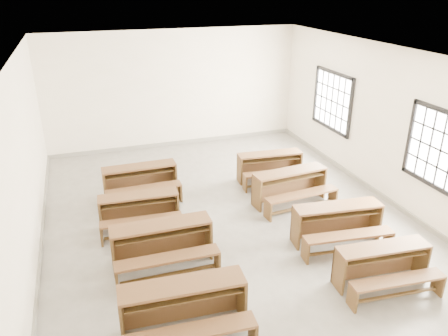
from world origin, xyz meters
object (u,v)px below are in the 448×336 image
object	(u,v)px
desk_set_2	(139,209)
desk_set_5	(338,221)
desk_set_4	(383,263)
desk_set_0	(184,306)
desk_set_1	(162,242)
desk_set_3	(140,179)
desk_set_7	(270,165)
desk_set_6	(291,185)

from	to	relation	value
desk_set_2	desk_set_5	distance (m)	3.67
desk_set_4	desk_set_5	size ratio (longest dim) A/B	0.91
desk_set_0	desk_set_1	bearing A→B (deg)	92.27
desk_set_2	desk_set_3	size ratio (longest dim) A/B	0.97
desk_set_5	desk_set_7	distance (m)	2.79
desk_set_5	desk_set_6	distance (m)	1.63
desk_set_0	desk_set_5	bearing A→B (deg)	25.52
desk_set_4	desk_set_3	bearing A→B (deg)	131.24
desk_set_1	desk_set_3	bearing A→B (deg)	89.69
desk_set_2	desk_set_7	world-z (taller)	desk_set_7
desk_set_1	desk_set_6	xyz separation A→B (m)	(2.99, 1.30, -0.01)
desk_set_3	desk_set_0	bearing A→B (deg)	-91.57
desk_set_0	desk_set_5	world-z (taller)	desk_set_0
desk_set_2	desk_set_3	bearing A→B (deg)	83.92
desk_set_5	desk_set_2	bearing A→B (deg)	159.81
desk_set_1	desk_set_6	world-z (taller)	desk_set_1
desk_set_3	desk_set_7	bearing A→B (deg)	-3.21
desk_set_5	desk_set_7	xyz separation A→B (m)	(-0.06, 2.79, -0.02)
desk_set_3	desk_set_2	bearing A→B (deg)	-100.25
desk_set_1	desk_set_7	bearing A→B (deg)	39.51
desk_set_4	desk_set_6	xyz separation A→B (m)	(-0.12, 2.90, 0.04)
desk_set_3	desk_set_5	bearing A→B (deg)	-44.32
desk_set_1	desk_set_4	distance (m)	3.50
desk_set_2	desk_set_3	distance (m)	1.30
desk_set_1	desk_set_2	distance (m)	1.33
desk_set_4	desk_set_0	bearing A→B (deg)	-174.82
desk_set_0	desk_set_3	distance (m)	4.21
desk_set_6	desk_set_7	world-z (taller)	desk_set_6
desk_set_2	desk_set_0	bearing A→B (deg)	-83.55
desk_set_0	desk_set_6	xyz separation A→B (m)	(3.02, 2.90, -0.02)
desk_set_1	desk_set_4	xyz separation A→B (m)	(3.11, -1.60, -0.05)
desk_set_6	desk_set_4	bearing A→B (deg)	-92.70
desk_set_1	desk_set_5	world-z (taller)	desk_set_1
desk_set_3	desk_set_4	xyz separation A→B (m)	(3.07, -4.20, -0.03)
desk_set_1	desk_set_2	xyz separation A→B (m)	(-0.18, 1.32, -0.04)
desk_set_3	desk_set_6	bearing A→B (deg)	-24.39
desk_set_3	desk_set_5	xyz separation A→B (m)	(3.07, -2.93, 0.00)
desk_set_2	desk_set_3	xyz separation A→B (m)	(0.22, 1.28, 0.02)
desk_set_2	desk_set_7	xyz separation A→B (m)	(3.22, 1.14, 0.00)
desk_set_6	desk_set_3	bearing A→B (deg)	151.12
desk_set_1	desk_set_4	size ratio (longest dim) A/B	1.09
desk_set_7	desk_set_5	bearing A→B (deg)	-83.79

